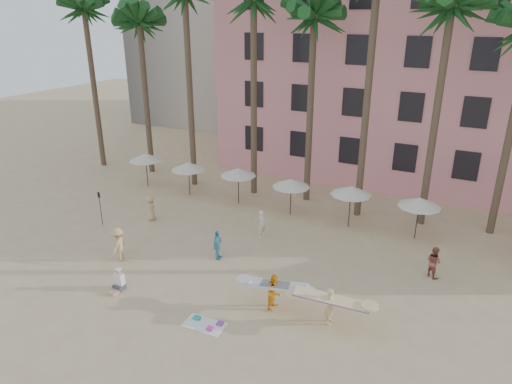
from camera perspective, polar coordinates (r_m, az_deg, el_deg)
name	(u,v)px	position (r m, az deg, el deg)	size (l,w,h in m)	color
ground	(200,324)	(20.66, -7.03, -16.09)	(120.00, 120.00, 0.00)	#D1B789
pink_hotel	(455,76)	(39.77, 23.61, 13.14)	(35.00, 14.00, 16.00)	pink
palm_row	(336,6)	(29.82, 9.92, 21.96)	(44.40, 5.40, 16.30)	brown
umbrella_row	(264,177)	(30.53, 0.96, 1.89)	(22.50, 2.70, 2.73)	#332B23
beach_towel	(206,324)	(20.59, -6.29, -16.09)	(1.84, 1.07, 0.14)	white
carrier_yellow	(331,304)	(20.30, 9.32, -13.59)	(3.30, 1.31, 1.71)	#E0BD7E
carrier_white	(275,290)	(21.00, 2.40, -12.16)	(3.00, 1.18, 1.70)	orange
beachgoers	(211,238)	(25.58, -5.67, -5.80)	(18.18, 7.09, 1.90)	tan
paddle	(100,204)	(30.12, -18.92, -1.48)	(0.18, 0.04, 2.23)	black
seated_man	(118,283)	(23.46, -16.84, -10.80)	(0.49, 0.86, 1.11)	#3F3F4C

